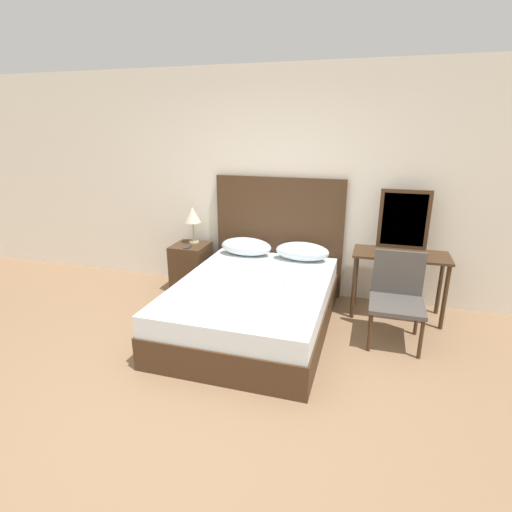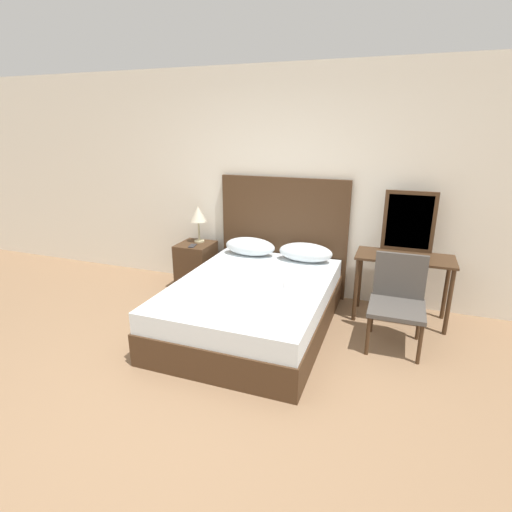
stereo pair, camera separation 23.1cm
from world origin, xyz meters
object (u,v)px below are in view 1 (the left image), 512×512
vanity_desk (400,265)px  chair (397,293)px  bed (253,306)px  nightstand (191,267)px  phone_on_bed (288,284)px  table_lamp (193,216)px  phone_on_nightstand (188,247)px

vanity_desk → chair: bearing=-93.5°
bed → nightstand: 1.34m
bed → phone_on_bed: size_ratio=12.67×
table_lamp → vanity_desk: 2.53m
phone_on_nightstand → vanity_desk: size_ratio=0.16×
bed → nightstand: bearing=143.8°
nightstand → phone_on_nightstand: size_ratio=3.72×
phone_on_bed → phone_on_nightstand: phone_on_nightstand is taller
phone_on_nightstand → chair: 2.50m
phone_on_bed → table_lamp: (-1.42, 0.84, 0.43)m
phone_on_nightstand → chair: (2.46, -0.47, -0.12)m
phone_on_bed → vanity_desk: (1.08, 0.70, 0.08)m
vanity_desk → chair: 0.54m
chair → phone_on_bed: bearing=-170.7°
bed → phone_on_nightstand: (-1.06, 0.68, 0.35)m
bed → nightstand: (-1.08, 0.79, 0.04)m
bed → vanity_desk: bearing=27.2°
phone_on_nightstand → chair: chair is taller
table_lamp → phone_on_nightstand: (0.01, -0.20, -0.35)m
phone_on_bed → chair: size_ratio=0.19×
phone_on_nightstand → vanity_desk: bearing=1.4°
nightstand → phone_on_nightstand: 0.32m
chair → vanity_desk: bearing=86.5°
phone_on_nightstand → vanity_desk: (2.49, 0.06, -0.00)m
bed → phone_on_nightstand: size_ratio=12.96×
table_lamp → chair: 2.60m
table_lamp → bed: bearing=-39.5°
nightstand → phone_on_nightstand: bearing=-79.4°
bed → table_lamp: table_lamp is taller
bed → phone_on_bed: phone_on_bed is taller
nightstand → vanity_desk: bearing=-1.2°
bed → vanity_desk: 1.65m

